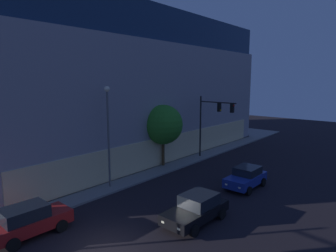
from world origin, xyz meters
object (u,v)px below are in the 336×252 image
object	(u,v)px
street_lamp_sidewalk	(108,125)
car_blue	(246,177)
modern_building	(98,86)
car_black	(197,208)
traffic_light_far_corner	(213,116)
car_red	(29,220)
sidewalk_tree	(163,125)

from	to	relation	value
street_lamp_sidewalk	car_blue	size ratio (longest dim) A/B	1.92
modern_building	car_black	size ratio (longest dim) A/B	8.02
modern_building	car_black	distance (m)	24.79
street_lamp_sidewalk	car_black	world-z (taller)	street_lamp_sidewalk
car_blue	modern_building	bearing A→B (deg)	85.42
modern_building	traffic_light_far_corner	bearing A→B (deg)	-76.77
car_blue	street_lamp_sidewalk	bearing A→B (deg)	131.45
traffic_light_far_corner	car_red	distance (m)	20.40
street_lamp_sidewalk	car_black	xyz separation A→B (m)	(-0.11, -8.50, -4.31)
car_red	car_black	xyz separation A→B (m)	(7.37, -6.07, -0.06)
car_red	street_lamp_sidewalk	bearing A→B (deg)	18.02
traffic_light_far_corner	car_blue	distance (m)	9.31
sidewalk_tree	street_lamp_sidewalk	bearing A→B (deg)	-174.59
sidewalk_tree	traffic_light_far_corner	bearing A→B (deg)	-23.67
traffic_light_far_corner	street_lamp_sidewalk	size ratio (longest dim) A/B	0.84
car_black	car_blue	size ratio (longest dim) A/B	1.11
modern_building	car_red	world-z (taller)	modern_building
sidewalk_tree	car_blue	world-z (taller)	sidewalk_tree
car_red	car_black	bearing A→B (deg)	-39.47
street_lamp_sidewalk	car_black	distance (m)	9.53
modern_building	car_red	distance (m)	23.91
sidewalk_tree	car_red	size ratio (longest dim) A/B	1.43
traffic_light_far_corner	car_black	size ratio (longest dim) A/B	1.46
traffic_light_far_corner	street_lamp_sidewalk	xyz separation A→B (m)	(-12.53, 1.65, 0.34)
sidewalk_tree	car_red	distance (m)	15.39
modern_building	street_lamp_sidewalk	size ratio (longest dim) A/B	4.64
modern_building	traffic_light_far_corner	world-z (taller)	modern_building
modern_building	traffic_light_far_corner	distance (m)	15.84
car_red	car_blue	world-z (taller)	car_red
street_lamp_sidewalk	car_blue	xyz separation A→B (m)	(7.24, -8.19, -4.30)
street_lamp_sidewalk	modern_building	bearing A→B (deg)	56.37
modern_building	sidewalk_tree	size ratio (longest dim) A/B	6.09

